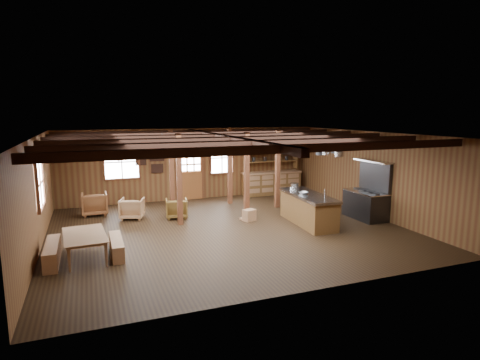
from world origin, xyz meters
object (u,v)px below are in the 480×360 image
object	(u,v)px
commercial_range	(367,200)
armchair_b	(177,208)
dining_table	(87,246)
armchair_c	(132,209)
armchair_a	(95,204)
kitchen_island	(308,209)

from	to	relation	value
commercial_range	armchair_b	distance (m)	6.22
dining_table	armchair_b	world-z (taller)	armchair_b
armchair_b	armchair_c	size ratio (longest dim) A/B	0.95
armchair_a	armchair_b	world-z (taller)	armchair_a
kitchen_island	armchair_b	size ratio (longest dim) A/B	3.64
dining_table	armchair_a	size ratio (longest dim) A/B	2.00
dining_table	armchair_b	xyz separation A→B (m)	(2.76, 2.88, 0.02)
dining_table	armchair_a	xyz separation A→B (m)	(0.27, 4.23, 0.09)
dining_table	armchair_b	distance (m)	3.99
commercial_range	armchair_a	world-z (taller)	commercial_range
dining_table	armchair_c	size ratio (longest dim) A/B	2.28
kitchen_island	armchair_a	distance (m)	7.08
kitchen_island	armchair_a	xyz separation A→B (m)	(-6.16, 3.50, -0.10)
armchair_c	dining_table	bearing A→B (deg)	84.45
kitchen_island	armchair_c	bearing A→B (deg)	156.11
armchair_b	armchair_c	world-z (taller)	armchair_c
kitchen_island	dining_table	distance (m)	6.47
armchair_a	dining_table	bearing A→B (deg)	87.11
commercial_range	armchair_b	xyz separation A→B (m)	(-5.79, 2.25, -0.30)
armchair_b	armchair_c	bearing A→B (deg)	-7.36
kitchen_island	armchair_c	distance (m)	5.65
kitchen_island	dining_table	size ratio (longest dim) A/B	1.52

